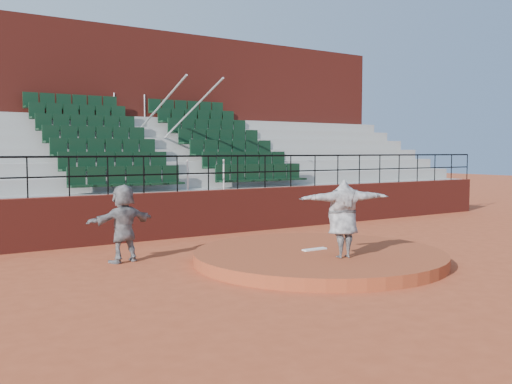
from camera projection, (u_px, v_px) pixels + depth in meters
ground at (319, 262)px, 12.54m from camera, size 90.00×90.00×0.00m
pitchers_mound at (319, 257)px, 12.53m from camera, size 5.50×5.50×0.25m
pitching_rubber at (315, 249)px, 12.64m from camera, size 0.60×0.15×0.03m
boundary_wall at (209, 212)px, 16.64m from camera, size 24.00×0.30×1.30m
wall_railing at (208, 165)px, 16.54m from camera, size 24.04×0.05×1.03m
seating_deck at (157, 180)px, 19.61m from camera, size 24.00×5.97×4.63m
press_box_facade at (116, 123)px, 22.75m from camera, size 24.00×3.00×7.10m
pitcher at (343, 219)px, 11.70m from camera, size 2.05×1.10×1.61m
fielder at (123, 223)px, 12.50m from camera, size 1.66×0.78×1.72m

